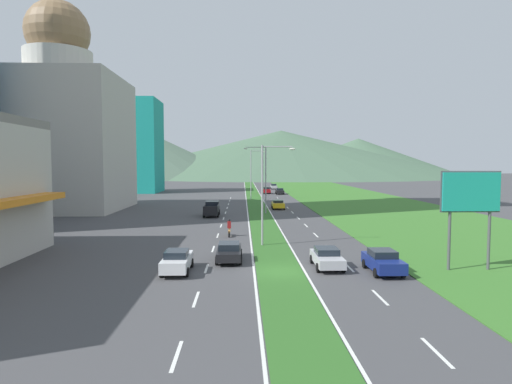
{
  "coord_description": "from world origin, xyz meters",
  "views": [
    {
      "loc": [
        -2.55,
        -29.46,
        7.43
      ],
      "look_at": [
        -0.53,
        34.72,
        3.26
      ],
      "focal_mm": 30.67,
      "sensor_mm": 36.0,
      "label": 1
    }
  ],
  "objects_px": {
    "car_0": "(278,204)",
    "pickup_truck_0": "(212,209)",
    "billboard_roadside": "(471,197)",
    "car_2": "(177,261)",
    "car_5": "(267,190)",
    "car_1": "(274,186)",
    "street_lamp_mid": "(263,175)",
    "car_4": "(280,191)",
    "car_7": "(327,257)",
    "motorcycle_rider": "(229,229)",
    "street_lamp_near": "(266,188)",
    "car_3": "(383,261)",
    "car_6": "(229,251)",
    "street_lamp_far": "(252,172)"
  },
  "relations": [
    {
      "from": "billboard_roadside",
      "to": "car_4",
      "type": "relative_size",
      "value": 1.63
    },
    {
      "from": "car_0",
      "to": "motorcycle_rider",
      "type": "xyz_separation_m",
      "value": [
        -7.2,
        -26.87,
        -0.01
      ]
    },
    {
      "from": "billboard_roadside",
      "to": "street_lamp_near",
      "type": "bearing_deg",
      "value": 144.41
    },
    {
      "from": "car_7",
      "to": "motorcycle_rider",
      "type": "xyz_separation_m",
      "value": [
        -7.4,
        13.73,
        0.02
      ]
    },
    {
      "from": "street_lamp_far",
      "to": "car_1",
      "type": "height_order",
      "value": "street_lamp_far"
    },
    {
      "from": "car_4",
      "to": "car_7",
      "type": "bearing_deg",
      "value": -2.34
    },
    {
      "from": "street_lamp_far",
      "to": "car_6",
      "type": "height_order",
      "value": "street_lamp_far"
    },
    {
      "from": "street_lamp_far",
      "to": "car_0",
      "type": "bearing_deg",
      "value": -78.73
    },
    {
      "from": "car_3",
      "to": "car_6",
      "type": "bearing_deg",
      "value": -110.38
    },
    {
      "from": "car_1",
      "to": "car_3",
      "type": "relative_size",
      "value": 0.96
    },
    {
      "from": "car_2",
      "to": "motorcycle_rider",
      "type": "height_order",
      "value": "motorcycle_rider"
    },
    {
      "from": "billboard_roadside",
      "to": "car_2",
      "type": "height_order",
      "value": "billboard_roadside"
    },
    {
      "from": "car_0",
      "to": "pickup_truck_0",
      "type": "xyz_separation_m",
      "value": [
        -10.21,
        -9.25,
        0.23
      ]
    },
    {
      "from": "car_6",
      "to": "street_lamp_near",
      "type": "bearing_deg",
      "value": -27.24
    },
    {
      "from": "car_3",
      "to": "pickup_truck_0",
      "type": "relative_size",
      "value": 0.79
    },
    {
      "from": "street_lamp_near",
      "to": "car_3",
      "type": "xyz_separation_m",
      "value": [
        7.44,
        -10.09,
        -4.47
      ]
    },
    {
      "from": "street_lamp_far",
      "to": "pickup_truck_0",
      "type": "height_order",
      "value": "street_lamp_far"
    },
    {
      "from": "car_2",
      "to": "car_7",
      "type": "height_order",
      "value": "car_2"
    },
    {
      "from": "street_lamp_mid",
      "to": "car_4",
      "type": "relative_size",
      "value": 2.36
    },
    {
      "from": "car_7",
      "to": "pickup_truck_0",
      "type": "bearing_deg",
      "value": -161.64
    },
    {
      "from": "car_3",
      "to": "car_7",
      "type": "distance_m",
      "value": 3.88
    },
    {
      "from": "pickup_truck_0",
      "to": "car_7",
      "type": "bearing_deg",
      "value": -161.64
    },
    {
      "from": "street_lamp_far",
      "to": "car_7",
      "type": "bearing_deg",
      "value": -86.18
    },
    {
      "from": "car_1",
      "to": "car_4",
      "type": "bearing_deg",
      "value": -0.26
    },
    {
      "from": "car_0",
      "to": "car_7",
      "type": "height_order",
      "value": "car_0"
    },
    {
      "from": "motorcycle_rider",
      "to": "billboard_roadside",
      "type": "bearing_deg",
      "value": -131.16
    },
    {
      "from": "car_0",
      "to": "car_5",
      "type": "bearing_deg",
      "value": 179.7
    },
    {
      "from": "car_6",
      "to": "car_5",
      "type": "bearing_deg",
      "value": -5.35
    },
    {
      "from": "pickup_truck_0",
      "to": "motorcycle_rider",
      "type": "height_order",
      "value": "pickup_truck_0"
    },
    {
      "from": "car_6",
      "to": "street_lamp_mid",
      "type": "bearing_deg",
      "value": -7.47
    },
    {
      "from": "car_2",
      "to": "car_5",
      "type": "xyz_separation_m",
      "value": [
        10.52,
        78.86,
        0.01
      ]
    },
    {
      "from": "car_3",
      "to": "pickup_truck_0",
      "type": "bearing_deg",
      "value": -157.04
    },
    {
      "from": "street_lamp_near",
      "to": "car_7",
      "type": "height_order",
      "value": "street_lamp_near"
    },
    {
      "from": "street_lamp_far",
      "to": "car_3",
      "type": "relative_size",
      "value": 2.39
    },
    {
      "from": "car_4",
      "to": "car_1",
      "type": "bearing_deg",
      "value": 179.74
    },
    {
      "from": "car_6",
      "to": "car_7",
      "type": "bearing_deg",
      "value": -108.52
    },
    {
      "from": "billboard_roadside",
      "to": "street_lamp_far",
      "type": "bearing_deg",
      "value": 102.67
    },
    {
      "from": "car_5",
      "to": "car_1",
      "type": "bearing_deg",
      "value": 170.5
    },
    {
      "from": "street_lamp_far",
      "to": "car_4",
      "type": "xyz_separation_m",
      "value": [
        7.05,
        15.81,
        -5.06
      ]
    },
    {
      "from": "car_1",
      "to": "car_5",
      "type": "xyz_separation_m",
      "value": [
        -3.17,
        -18.96,
        0.03
      ]
    },
    {
      "from": "street_lamp_far",
      "to": "car_6",
      "type": "bearing_deg",
      "value": -93.09
    },
    {
      "from": "car_1",
      "to": "car_7",
      "type": "height_order",
      "value": "car_1"
    },
    {
      "from": "street_lamp_mid",
      "to": "pickup_truck_0",
      "type": "xyz_separation_m",
      "value": [
        -7.48,
        -2.65,
        -4.78
      ]
    },
    {
      "from": "billboard_roadside",
      "to": "car_7",
      "type": "relative_size",
      "value": 1.58
    },
    {
      "from": "car_0",
      "to": "motorcycle_rider",
      "type": "relative_size",
      "value": 2.12
    },
    {
      "from": "street_lamp_mid",
      "to": "car_2",
      "type": "xyz_separation_m",
      "value": [
        -7.61,
        -35.02,
        -4.97
      ]
    },
    {
      "from": "car_6",
      "to": "pickup_truck_0",
      "type": "distance_m",
      "value": 29.17
    },
    {
      "from": "car_4",
      "to": "car_6",
      "type": "distance_m",
      "value": 73.71
    },
    {
      "from": "car_3",
      "to": "motorcycle_rider",
      "type": "bearing_deg",
      "value": -144.44
    },
    {
      "from": "car_6",
      "to": "car_7",
      "type": "height_order",
      "value": "car_6"
    }
  ]
}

